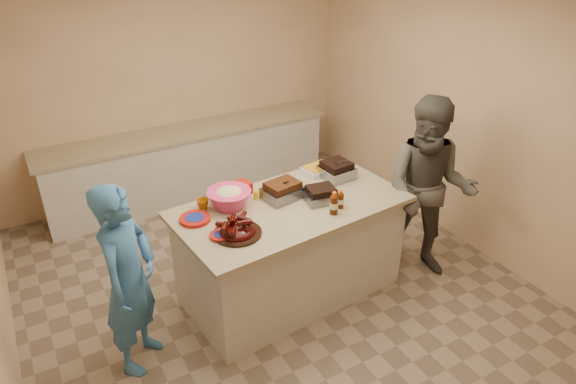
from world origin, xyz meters
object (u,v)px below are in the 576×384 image
bbq_bottle_a (333,214)px  island (291,290)px  bbq_bottle_b (340,208)px  guest_gray (417,268)px  plastic_cup (203,209)px  rib_platter (238,234)px  mustard_bottle (256,199)px  guest_blue (144,357)px  coleslaw_bowl (230,207)px  roasting_pan (336,178)px

bbq_bottle_a → island: bearing=126.5°
bbq_bottle_b → guest_gray: (0.97, -0.07, -0.97)m
bbq_bottle_a → plastic_cup: size_ratio=1.88×
guest_gray → rib_platter: bearing=-137.1°
bbq_bottle_a → bbq_bottle_b: 0.12m
bbq_bottle_a → bbq_bottle_b: bearing=26.5°
mustard_bottle → plastic_cup: 0.48m
bbq_bottle_a → guest_blue: size_ratio=0.13×
bbq_bottle_a → bbq_bottle_b: bbq_bottle_a is taller
island → guest_gray: bearing=-19.2°
coleslaw_bowl → plastic_cup: bearing=162.3°
guest_gray → plastic_cup: bearing=-150.6°
mustard_bottle → plastic_cup: size_ratio=0.97×
coleslaw_bowl → guest_gray: 2.12m
mustard_bottle → bbq_bottle_a: bearing=-50.0°
guest_blue → island: bearing=-44.0°
bbq_bottle_b → guest_gray: size_ratio=0.09×
island → guest_blue: bearing=-179.7°
rib_platter → plastic_cup: size_ratio=3.58×
island → plastic_cup: bearing=152.1°
rib_platter → bbq_bottle_a: 0.86m
plastic_cup → guest_gray: (2.02, -0.64, -0.97)m
coleslaw_bowl → bbq_bottle_b: size_ratio=2.30×
coleslaw_bowl → guest_blue: bearing=-159.9°
mustard_bottle → guest_blue: bearing=-163.7°
guest_blue → guest_gray: (2.80, -0.20, 0.00)m
bbq_bottle_b → roasting_pan: bearing=58.8°
island → bbq_bottle_b: bearing=-42.6°
bbq_bottle_b → plastic_cup: (-1.05, 0.57, 0.00)m
coleslaw_bowl → island: bearing=-25.4°
island → bbq_bottle_b: (0.34, -0.27, 0.97)m
bbq_bottle_a → bbq_bottle_b: size_ratio=1.23×
rib_platter → guest_gray: (1.93, -0.14, -0.97)m
island → rib_platter: size_ratio=5.20×
roasting_pan → coleslaw_bowl: 1.13m
island → guest_gray: (1.32, -0.34, 0.00)m
rib_platter → plastic_cup: (-0.09, 0.50, 0.00)m
island → mustard_bottle: mustard_bottle is taller
coleslaw_bowl → plastic_cup: size_ratio=3.54×
plastic_cup → guest_gray: bearing=-17.5°
rib_platter → mustard_bottle: bearing=48.5°
rib_platter → island: bearing=18.3°
bbq_bottle_a → guest_blue: (-1.72, 0.19, -0.97)m
roasting_pan → bbq_bottle_b: bearing=-125.5°
roasting_pan → bbq_bottle_a: (-0.41, -0.55, -0.00)m
bbq_bottle_b → bbq_bottle_a: bearing=-153.5°
bbq_bottle_b → mustard_bottle: bbq_bottle_b is taller
plastic_cup → mustard_bottle: bearing=-8.1°
plastic_cup → guest_blue: plastic_cup is taller
coleslaw_bowl → bbq_bottle_a: bearing=-37.3°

